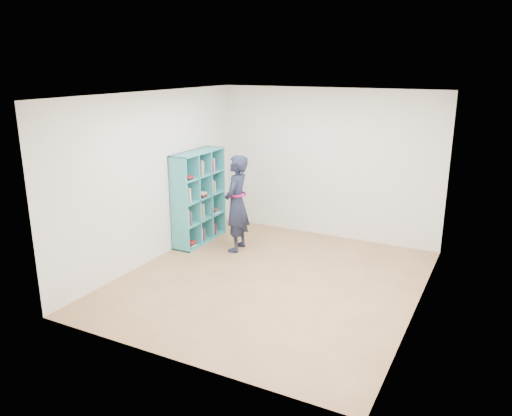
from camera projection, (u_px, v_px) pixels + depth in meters
The scene contains 9 objects.
floor at pixel (271, 281), 7.13m from camera, with size 4.50×4.50×0.00m, color #906341.
ceiling at pixel (272, 95), 6.40m from camera, with size 4.50×4.50×0.00m, color white.
wall_left at pixel (154, 178), 7.64m from camera, with size 0.02×4.50×2.60m, color silver.
wall_right at pixel (424, 212), 5.88m from camera, with size 0.02×4.50×2.60m, color silver.
wall_back at pixel (327, 164), 8.68m from camera, with size 4.00×0.02×2.60m, color silver.
wall_front at pixel (171, 244), 4.84m from camera, with size 4.00×0.02×2.60m, color silver.
bookshelf at pixel (197, 198), 8.52m from camera, with size 0.35×1.18×1.58m.
person at pixel (237, 204), 8.09m from camera, with size 0.46×0.63×1.59m.
smartphone at pixel (230, 195), 8.20m from camera, with size 0.04×0.10×0.14m.
Camera 1 is at (2.82, -5.92, 2.99)m, focal length 35.00 mm.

